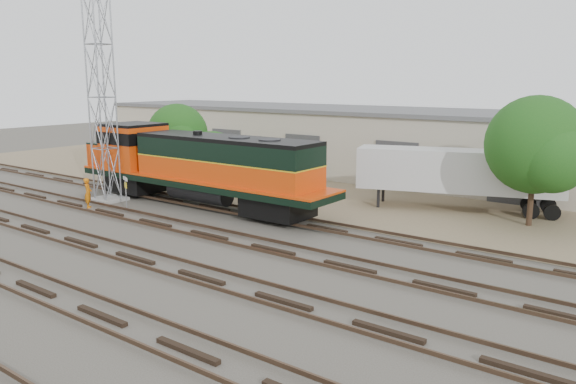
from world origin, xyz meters
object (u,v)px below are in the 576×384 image
Objects in this scene: signal_tower at (102,101)px; semi_trailer at (463,173)px; worker at (88,193)px; locomotive at (195,164)px.

signal_tower is 22.25m from semi_trailer.
signal_tower is 7.10× the size of worker.
signal_tower reaches higher than locomotive.
locomotive reaches higher than worker.
locomotive is at bearing -98.96° from worker.
locomotive is 7.07m from signal_tower.
worker is 22.32m from semi_trailer.
semi_trailer is (18.25, 12.78, 1.34)m from worker.
semi_trailer is (13.46, 8.52, -0.31)m from locomotive.
worker is at bearing -138.38° from locomotive.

